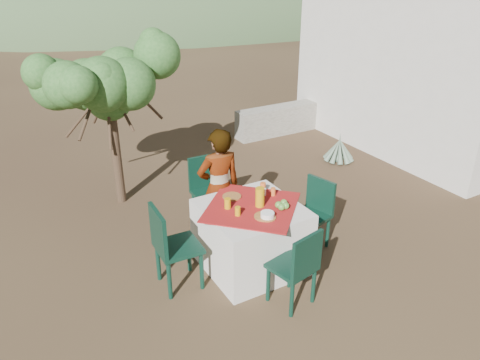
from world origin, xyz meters
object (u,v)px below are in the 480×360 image
Objects in this scene: table at (251,236)px; guesthouse at (440,59)px; juice_pitcher at (260,197)px; chair_far at (208,188)px; shrub_tree at (112,89)px; chair_right at (314,210)px; agave at (339,150)px; person at (219,188)px; chair_left at (171,244)px; chair_near at (298,265)px.

guesthouse is (5.15, 1.91, 1.12)m from table.
juice_pitcher is at bearing -22.88° from table.
shrub_tree is (-0.77, 1.21, 1.11)m from chair_far.
juice_pitcher reaches higher than chair_right.
chair_far is 5.29m from guesthouse.
shrub_tree is 3.93m from agave.
shrub_tree is 5.92m from guesthouse.
guesthouse is at bearing 99.22° from chair_right.
person is at bearing -138.92° from chair_right.
chair_left is at bearing -130.60° from chair_far.
juice_pitcher is at bearing 106.94° from person.
chair_far is at bearing 93.40° from juice_pitcher.
chair_far is at bearing -165.74° from agave.
table is 0.88m from chair_right.
chair_left is at bearing -155.20° from agave.
chair_far reaches higher than table.
person is 3.22m from agave.
chair_left is 6.40m from guesthouse.
chair_near reaches higher than agave.
chair_left is 1.69× the size of agave.
chair_near is (0.03, -1.92, -0.02)m from chair_far.
chair_right is 1.16m from person.
guesthouse is at bearing 20.32° from table.
chair_far is 1.05× the size of chair_near.
agave is at bearing -7.64° from shrub_tree.
person is at bearing -55.09° from chair_left.
agave is (3.79, 1.75, -0.34)m from chair_left.
chair_right reaches higher than table.
person is at bearing -157.64° from agave.
agave is (2.94, 1.21, -0.54)m from person.
chair_right is at bearing -155.93° from guesthouse.
person reaches higher than agave.
chair_left reaches higher than table.
table is 0.31× the size of guesthouse.
chair_left reaches higher than chair_far.
chair_near is 0.42× the size of shrub_tree.
guesthouse is 19.41× the size of juice_pitcher.
shrub_tree reaches higher than agave.
shrub_tree reaches higher than chair_near.
chair_right is at bearing 150.23° from person.
chair_left reaches higher than chair_near.
person is 6.77× the size of juice_pitcher.
chair_right is 0.20× the size of guesthouse.
chair_right is (1.79, -0.09, -0.06)m from chair_left.
chair_far reaches higher than chair_right.
chair_near is 0.21× the size of guesthouse.
juice_pitcher is (0.15, -0.66, 0.14)m from person.
guesthouse reaches higher than person.
chair_near is 5.87m from guesthouse.
chair_near is 4.00× the size of juice_pitcher.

